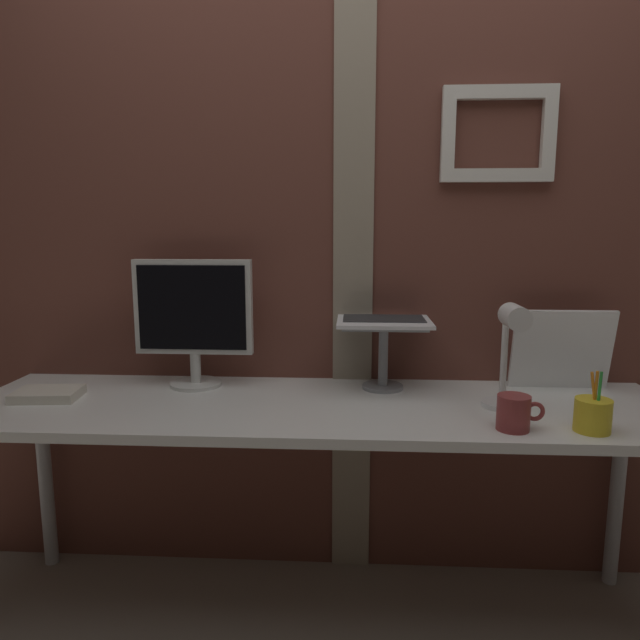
{
  "coord_description": "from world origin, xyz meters",
  "views": [
    {
      "loc": [
        0.0,
        -1.72,
        1.29
      ],
      "look_at": [
        -0.1,
        0.09,
        0.99
      ],
      "focal_mm": 31.9,
      "sensor_mm": 36.0,
      "label": 1
    }
  ],
  "objects_px": {
    "monitor": "(193,314)",
    "laptop": "(382,306)",
    "whiteboard_panel": "(561,350)",
    "desk_lamp": "(509,346)",
    "pen_cup": "(592,415)",
    "coffee_mug": "(513,413)"
  },
  "relations": [
    {
      "from": "monitor",
      "to": "laptop",
      "type": "distance_m",
      "value": 0.66
    },
    {
      "from": "whiteboard_panel",
      "to": "desk_lamp",
      "type": "height_order",
      "value": "desk_lamp"
    },
    {
      "from": "monitor",
      "to": "desk_lamp",
      "type": "height_order",
      "value": "monitor"
    },
    {
      "from": "monitor",
      "to": "desk_lamp",
      "type": "distance_m",
      "value": 1.04
    },
    {
      "from": "whiteboard_panel",
      "to": "monitor",
      "type": "bearing_deg",
      "value": -178.69
    },
    {
      "from": "laptop",
      "to": "pen_cup",
      "type": "relative_size",
      "value": 1.84
    },
    {
      "from": "whiteboard_panel",
      "to": "pen_cup",
      "type": "height_order",
      "value": "whiteboard_panel"
    },
    {
      "from": "pen_cup",
      "to": "coffee_mug",
      "type": "height_order",
      "value": "pen_cup"
    },
    {
      "from": "pen_cup",
      "to": "coffee_mug",
      "type": "xyz_separation_m",
      "value": [
        -0.21,
        0.0,
        0.0
      ]
    },
    {
      "from": "desk_lamp",
      "to": "laptop",
      "type": "bearing_deg",
      "value": 139.71
    },
    {
      "from": "laptop",
      "to": "desk_lamp",
      "type": "distance_m",
      "value": 0.47
    },
    {
      "from": "laptop",
      "to": "desk_lamp",
      "type": "height_order",
      "value": "laptop"
    },
    {
      "from": "coffee_mug",
      "to": "desk_lamp",
      "type": "bearing_deg",
      "value": 82.82
    },
    {
      "from": "desk_lamp",
      "to": "coffee_mug",
      "type": "height_order",
      "value": "desk_lamp"
    },
    {
      "from": "monitor",
      "to": "whiteboard_panel",
      "type": "distance_m",
      "value": 1.26
    },
    {
      "from": "laptop",
      "to": "coffee_mug",
      "type": "distance_m",
      "value": 0.61
    },
    {
      "from": "monitor",
      "to": "laptop",
      "type": "bearing_deg",
      "value": 5.92
    },
    {
      "from": "laptop",
      "to": "pen_cup",
      "type": "xyz_separation_m",
      "value": [
        0.55,
        -0.45,
        -0.23
      ]
    },
    {
      "from": "whiteboard_panel",
      "to": "coffee_mug",
      "type": "xyz_separation_m",
      "value": [
        -0.27,
        -0.41,
        -0.09
      ]
    },
    {
      "from": "monitor",
      "to": "laptop",
      "type": "xyz_separation_m",
      "value": [
        0.65,
        0.07,
        0.02
      ]
    },
    {
      "from": "laptop",
      "to": "coffee_mug",
      "type": "bearing_deg",
      "value": -53.05
    },
    {
      "from": "desk_lamp",
      "to": "pen_cup",
      "type": "height_order",
      "value": "desk_lamp"
    }
  ]
}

